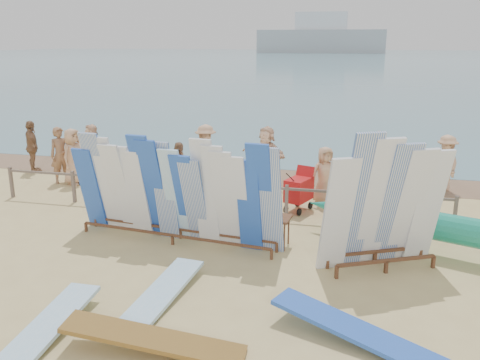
% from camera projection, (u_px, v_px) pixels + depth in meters
% --- Properties ---
extents(ground, '(160.00, 160.00, 0.00)m').
position_uv_depth(ground, '(170.00, 259.00, 10.60)').
color(ground, tan).
rests_on(ground, ground).
extents(ocean, '(320.00, 240.00, 0.02)m').
position_uv_depth(ocean, '(350.00, 58.00, 130.61)').
color(ocean, slate).
rests_on(ocean, ground).
extents(wet_sand_strip, '(40.00, 2.60, 0.01)m').
position_uv_depth(wet_sand_strip, '(246.00, 174.00, 17.35)').
color(wet_sand_strip, '#806148').
rests_on(wet_sand_strip, ground).
extents(distant_ship, '(45.00, 8.00, 14.00)m').
position_uv_depth(distant_ship, '(321.00, 38.00, 180.64)').
color(distant_ship, '#999EA3').
rests_on(distant_ship, ocean).
extents(fence, '(12.08, 0.08, 0.90)m').
position_uv_depth(fence, '(211.00, 190.00, 13.24)').
color(fence, '#6D5C52').
rests_on(fence, ground).
extents(main_surfboard_rack, '(4.96, 1.22, 2.46)m').
position_uv_depth(main_surfboard_rack, '(175.00, 194.00, 11.21)').
color(main_surfboard_rack, brown).
rests_on(main_surfboard_rack, ground).
extents(side_surfboard_rack, '(2.49, 1.66, 2.84)m').
position_uv_depth(side_surfboard_rack, '(384.00, 208.00, 9.82)').
color(side_surfboard_rack, brown).
rests_on(side_surfboard_rack, ground).
extents(outrigger_canoe, '(6.55, 2.80, 0.96)m').
position_uv_depth(outrigger_canoe, '(459.00, 232.00, 10.38)').
color(outrigger_canoe, brown).
rests_on(outrigger_canoe, ground).
extents(vendor_table, '(0.87, 0.64, 1.10)m').
position_uv_depth(vendor_table, '(271.00, 230.00, 11.18)').
color(vendor_table, brown).
rests_on(vendor_table, ground).
extents(flat_board_b, '(0.58, 2.70, 0.28)m').
position_uv_depth(flat_board_b, '(42.00, 341.00, 7.70)').
color(flat_board_b, '#93C9EC').
rests_on(flat_board_b, ground).
extents(flat_board_d, '(2.70, 1.54, 0.39)m').
position_uv_depth(flat_board_d, '(355.00, 342.00, 7.67)').
color(flat_board_d, blue).
rests_on(flat_board_d, ground).
extents(flat_board_a, '(0.82, 2.74, 0.24)m').
position_uv_depth(flat_board_a, '(159.00, 302.00, 8.83)').
color(flat_board_a, '#93C9EC').
rests_on(flat_board_a, ground).
extents(flat_board_c, '(2.72, 0.77, 0.43)m').
position_uv_depth(flat_board_c, '(155.00, 352.00, 7.42)').
color(flat_board_c, olive).
rests_on(flat_board_c, ground).
extents(beach_chair_left, '(0.52, 0.54, 0.80)m').
position_uv_depth(beach_chair_left, '(255.00, 200.00, 13.73)').
color(beach_chair_left, red).
rests_on(beach_chair_left, ground).
extents(beach_chair_right, '(0.76, 0.77, 0.91)m').
position_uv_depth(beach_chair_right, '(252.00, 196.00, 13.94)').
color(beach_chair_right, red).
rests_on(beach_chair_right, ground).
extents(stroller, '(0.85, 1.00, 1.17)m').
position_uv_depth(stroller, '(299.00, 194.00, 13.45)').
color(stroller, red).
rests_on(stroller, ground).
extents(beachgoer_6, '(0.87, 0.69, 1.60)m').
position_uv_depth(beachgoer_6, '(325.00, 175.00, 14.01)').
color(beachgoer_6, tan).
rests_on(beachgoer_6, ground).
extents(beachgoer_8, '(0.69, 0.93, 1.73)m').
position_uv_depth(beachgoer_8, '(398.00, 174.00, 13.95)').
color(beachgoer_8, beige).
rests_on(beachgoer_8, ground).
extents(beachgoer_0, '(0.58, 0.93, 1.78)m').
position_uv_depth(beachgoer_0, '(73.00, 157.00, 15.89)').
color(beachgoer_0, tan).
rests_on(beachgoer_0, ground).
extents(beachgoer_1, '(0.72, 0.72, 1.80)m').
position_uv_depth(beachgoer_1, '(61.00, 155.00, 16.03)').
color(beachgoer_1, '#8C6042').
rests_on(beachgoer_1, ground).
extents(beachgoer_7, '(0.75, 0.61, 1.80)m').
position_uv_depth(beachgoer_7, '(380.00, 161.00, 15.30)').
color(beachgoer_7, '#8C6042').
rests_on(beachgoer_7, ground).
extents(beachgoer_2, '(0.84, 0.79, 1.60)m').
position_uv_depth(beachgoer_2, '(136.00, 171.00, 14.50)').
color(beachgoer_2, beige).
rests_on(beachgoer_2, ground).
extents(beachgoer_3, '(0.68, 1.25, 1.84)m').
position_uv_depth(beachgoer_3, '(206.00, 153.00, 16.23)').
color(beachgoer_3, tan).
rests_on(beachgoer_3, ground).
extents(beachgoer_4, '(0.54, 1.01, 1.64)m').
position_uv_depth(beachgoer_4, '(179.00, 171.00, 14.45)').
color(beachgoer_4, '#8C6042').
rests_on(beachgoer_4, ground).
extents(beachgoer_11, '(1.04, 1.53, 1.58)m').
position_uv_depth(beachgoer_11, '(92.00, 146.00, 17.94)').
color(beachgoer_11, beige).
rests_on(beachgoer_11, ground).
extents(beachgoer_extra_1, '(1.06, 1.07, 1.79)m').
position_uv_depth(beachgoer_extra_1, '(32.00, 147.00, 17.30)').
color(beachgoer_extra_1, '#8C6042').
rests_on(beachgoer_extra_1, ground).
extents(beachgoer_5, '(1.75, 1.34, 1.84)m').
position_uv_depth(beachgoer_5, '(266.00, 155.00, 15.95)').
color(beachgoer_5, beige).
rests_on(beachgoer_5, ground).
extents(beachgoer_9, '(0.79, 1.18, 1.70)m').
position_uv_depth(beachgoer_9, '(446.00, 163.00, 15.23)').
color(beachgoer_9, tan).
rests_on(beachgoer_9, ground).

